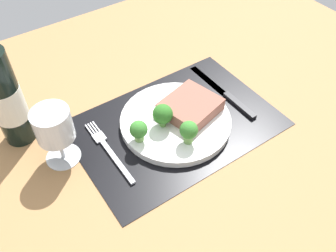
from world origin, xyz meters
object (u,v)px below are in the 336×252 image
(plate, at_px, (176,121))
(knife, at_px, (227,95))
(fork, at_px, (109,150))
(wine_glass, at_px, (54,128))
(wine_bottle, at_px, (5,98))
(steak, at_px, (191,107))

(plate, distance_m, knife, 0.16)
(fork, bearing_deg, wine_glass, 154.34)
(wine_bottle, bearing_deg, knife, -19.18)
(wine_bottle, bearing_deg, fork, -47.58)
(knife, relative_size, wine_glass, 1.78)
(wine_glass, bearing_deg, steak, -11.38)
(plate, bearing_deg, knife, 1.96)
(steak, xyz_separation_m, knife, (0.11, 0.01, -0.03))
(steak, height_order, knife, steak)
(steak, distance_m, wine_bottle, 0.38)
(plate, height_order, steak, steak)
(knife, xyz_separation_m, wine_glass, (-0.40, 0.05, 0.08))
(steak, bearing_deg, knife, 3.29)
(knife, bearing_deg, wine_glass, 175.15)
(steak, relative_size, fork, 0.60)
(plate, distance_m, wine_glass, 0.26)
(knife, bearing_deg, wine_bottle, 163.20)
(knife, distance_m, wine_bottle, 0.49)
(plate, distance_m, fork, 0.16)
(plate, height_order, knife, plate)
(plate, xyz_separation_m, fork, (-0.16, 0.01, -0.01))
(fork, relative_size, knife, 0.83)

